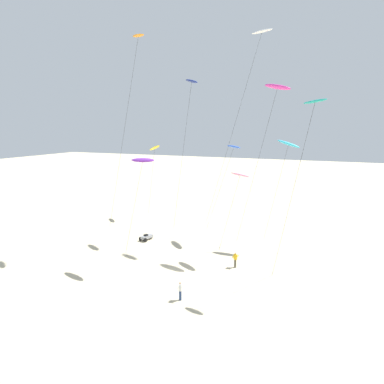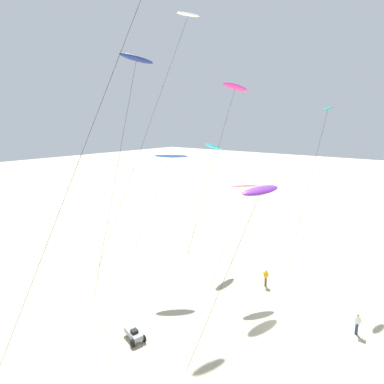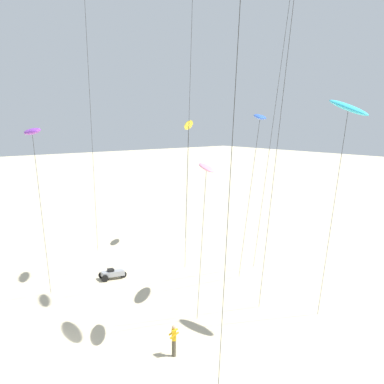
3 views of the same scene
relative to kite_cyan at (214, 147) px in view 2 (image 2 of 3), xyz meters
The scene contains 12 objects.
ground_plane 20.62m from the kite_cyan, 122.69° to the right, with size 260.00×260.00×0.00m, color beige.
kite_cyan is the anchor object (origin of this frame).
kite_navy 14.28m from the kite_cyan, behind, with size 5.22×3.39×20.83m.
kite_white 13.26m from the kite_cyan, 169.86° to the left, with size 10.19×6.02×25.88m.
kite_magenta 7.04m from the kite_cyan, 108.38° to the right, with size 6.50×3.90×19.52m.
kite_teal 12.18m from the kite_cyan, 73.39° to the right, with size 4.12×2.29×17.01m.
kite_purple 17.66m from the kite_cyan, 135.81° to the right, with size 5.84×3.34×11.69m.
kite_pink 8.18m from the kite_cyan, 122.80° to the right, with size 4.26×2.80×9.85m.
kite_blue 6.86m from the kite_cyan, behind, with size 6.04×4.23×12.46m.
kite_flyer_nearest 15.14m from the kite_cyan, 112.67° to the right, with size 0.71×0.70×1.67m.
kite_flyer_middle 21.83m from the kite_cyan, 109.44° to the right, with size 0.68×0.69×1.67m.
beach_buggy 21.36m from the kite_cyan, 163.87° to the right, with size 1.29×2.13×0.82m.
Camera 2 is at (-21.61, -7.37, 15.49)m, focal length 30.31 mm.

